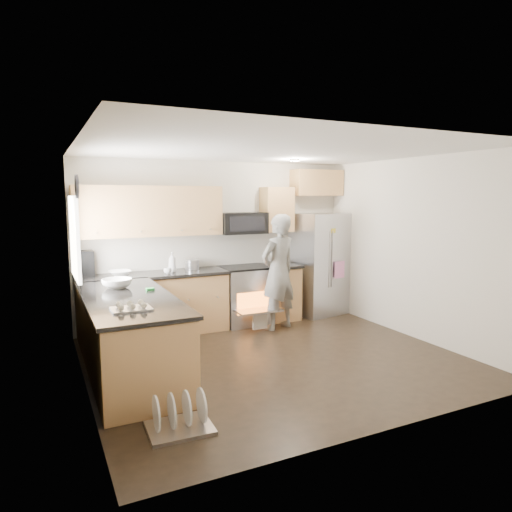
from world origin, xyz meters
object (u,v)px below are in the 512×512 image
stove_range (245,282)px  refrigerator (319,264)px  person (278,272)px  dish_rack (180,420)px

stove_range → refrigerator: stove_range is taller
refrigerator → person: person is taller
stove_range → person: stove_range is taller
stove_range → dish_rack: stove_range is taller
refrigerator → stove_range: bearing=170.3°
dish_rack → refrigerator: bearing=40.7°
dish_rack → stove_range: bearing=56.0°
refrigerator → person: 1.20m
person → dish_rack: size_ratio=3.08×
person → dish_rack: 3.40m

